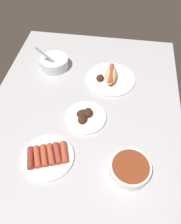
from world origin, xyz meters
The scene contains 6 objects.
ground_plane centered at (0.00, 0.00, -1.50)cm, with size 120.00×90.00×3.00cm, color #B2B2B7.
bowl_coleslaw centered at (-27.34, -20.94, 3.17)cm, with size 15.19×15.19×15.12cm.
plate_sausages centered at (27.22, -9.96, 1.22)cm, with size 20.84×20.84×3.40cm.
plate_hotdog_assembled centered at (-21.49, 10.18, 1.71)cm, with size 25.41×25.41×5.61cm.
plate_grilled_meat centered at (5.38, 1.47, 1.08)cm, with size 18.51×18.51×4.07cm.
bowl_chili centered at (28.27, 22.38, 2.56)cm, with size 15.54×15.54×4.66cm.
Camera 1 is at (67.82, 13.36, 82.71)cm, focal length 36.86 mm.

